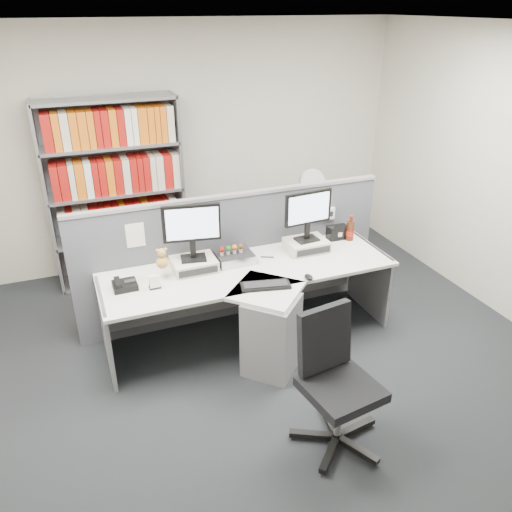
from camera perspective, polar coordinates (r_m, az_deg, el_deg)
name	(u,v)px	position (r m, az deg, el deg)	size (l,w,h in m)	color
ground	(285,390)	(4.33, 3.25, -14.63)	(5.50, 5.50, 0.00)	#24272B
room_shell	(292,178)	(3.43, 4.01, 8.58)	(5.04, 5.54, 2.72)	beige
partition	(234,256)	(4.94, -2.49, 0.05)	(3.00, 0.08, 1.27)	#50525B
desk	(258,306)	(4.50, 0.26, -5.60)	(2.60, 1.20, 0.72)	silver
monitor_riser_left	(194,264)	(4.54, -6.89, -0.93)	(0.38, 0.31, 0.10)	beige
monitor_riser_right	(307,245)	(4.89, 5.63, 1.22)	(0.38, 0.31, 0.10)	beige
monitor_left	(192,228)	(4.39, -7.14, 3.15)	(0.49, 0.19, 0.50)	black
monitor_right	(308,212)	(4.76, 5.80, 4.90)	(0.47, 0.17, 0.48)	black
desktop_pc	(234,257)	(4.66, -2.45, -0.09)	(0.32, 0.29, 0.09)	black
figurines	(231,249)	(4.60, -2.76, 0.82)	(0.23, 0.05, 0.09)	beige
keyboard	(266,285)	(4.25, 1.07, -3.26)	(0.43, 0.24, 0.03)	black
mouse	(309,277)	(4.39, 5.86, -2.34)	(0.06, 0.10, 0.04)	black
desk_phone	(124,285)	(4.36, -14.39, -3.13)	(0.20, 0.18, 0.08)	black
desk_calendar	(155,283)	(4.30, -11.18, -2.93)	(0.09, 0.07, 0.11)	black
plush_toy	(162,260)	(4.37, -10.35, -0.41)	(0.11, 0.11, 0.18)	#C19240
speaker	(337,232)	(5.16, 9.00, 2.60)	(0.20, 0.11, 0.13)	black
cola_bottle	(350,231)	(5.14, 10.38, 2.76)	(0.08, 0.08, 0.26)	#3F190A
shelving_unit	(116,196)	(5.73, -15.20, 6.46)	(1.41, 0.40, 2.00)	gray
filing_cabinet	(309,236)	(6.12, 5.88, 2.23)	(0.45, 0.61, 0.70)	gray
desk_fan	(311,184)	(5.89, 6.17, 7.94)	(0.27, 0.17, 0.47)	white
office_chair	(334,377)	(3.65, 8.68, -13.10)	(0.65, 0.65, 0.99)	silver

